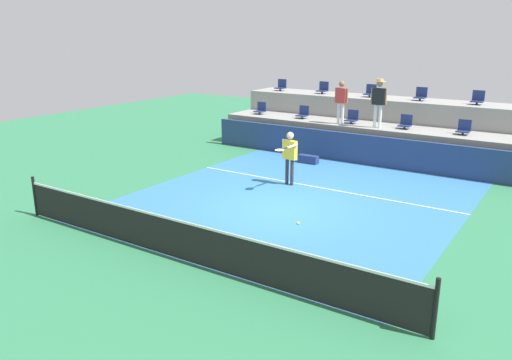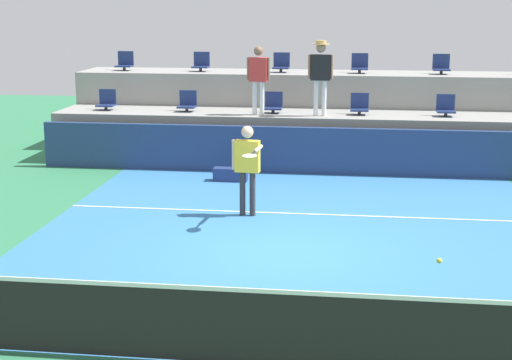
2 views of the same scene
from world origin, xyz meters
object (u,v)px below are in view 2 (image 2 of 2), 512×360
Objects in this scene: stadium_chair_lower_mid_right at (360,106)px; stadium_chair_lower_mid_left at (273,104)px; stadium_chair_lower_far_left at (107,101)px; tennis_player at (247,161)px; stadium_chair_upper_mid_right at (360,65)px; stadium_chair_upper_right at (441,66)px; spectator_with_hat at (321,69)px; stadium_chair_upper_mid_left at (281,64)px; spectator_in_white at (258,74)px; tennis_ball at (439,261)px; stadium_chair_lower_left at (187,103)px; stadium_chair_upper_left at (201,63)px; stadium_chair_lower_right at (446,107)px; equipment_bag at (230,174)px; stadium_chair_upper_far_left at (125,62)px.

stadium_chair_lower_mid_left is at bearing 180.00° from stadium_chair_lower_mid_right.
stadium_chair_lower_far_left is 0.30× the size of tennis_player.
stadium_chair_upper_mid_right and stadium_chair_upper_right have the same top height.
spectator_with_hat is at bearing -18.11° from stadium_chair_lower_mid_left.
stadium_chair_upper_mid_right is 0.29× the size of spectator_with_hat.
stadium_chair_lower_mid_right is at bearing 21.97° from spectator_with_hat.
stadium_chair_upper_mid_left is 2.21m from spectator_in_white.
spectator_with_hat is 26.61× the size of tennis_ball.
stadium_chair_lower_left is 1.00× the size of stadium_chair_upper_mid_right.
stadium_chair_upper_right is at bearing 84.73° from tennis_ball.
stadium_chair_upper_left is (2.11, 1.80, 0.85)m from stadium_chair_lower_far_left.
tennis_ball is at bearing -84.35° from stadium_chair_lower_mid_right.
stadium_chair_lower_mid_left and stadium_chair_lower_right have the same top height.
stadium_chair_lower_mid_left is 1.00× the size of stadium_chair_upper_mid_right.
stadium_chair_lower_right is at bearing -15.76° from stadium_chair_upper_left.
spectator_in_white reaches higher than tennis_player.
tennis_ball is 8.75m from equipment_bag.
stadium_chair_lower_left reaches higher than tennis_ball.
stadium_chair_upper_left reaches higher than stadium_chair_lower_far_left.
stadium_chair_lower_right is 6.68m from stadium_chair_upper_left.
stadium_chair_upper_right is (0.02, 1.80, 0.85)m from stadium_chair_lower_right.
stadium_chair_lower_right reaches higher than equipment_bag.
stadium_chair_lower_right is 1.00× the size of stadium_chair_upper_far_left.
spectator_in_white reaches higher than stadium_chair_lower_mid_right.
spectator_in_white is at bearing -154.34° from stadium_chair_upper_right.
tennis_player is (0.08, -5.10, -0.41)m from stadium_chair_lower_mid_left.
stadium_chair_upper_far_left is (-6.45, 1.80, 0.85)m from stadium_chair_lower_mid_right.
equipment_bag is (-2.85, -2.25, -1.31)m from stadium_chair_lower_mid_right.
stadium_chair_upper_left is 13.07m from tennis_ball.
stadium_chair_lower_left is at bearing -164.29° from stadium_chair_upper_right.
stadium_chair_upper_left is 0.30× the size of tennis_player.
tennis_player is (4.41, -6.90, -1.26)m from stadium_chair_upper_far_left.
stadium_chair_lower_mid_left is 0.29× the size of spectator_with_hat.
stadium_chair_upper_far_left is (-0.03, 1.80, 0.85)m from stadium_chair_lower_far_left.
stadium_chair_lower_mid_right and stadium_chair_lower_right have the same top height.
stadium_chair_lower_mid_left is at bearing 72.20° from equipment_bag.
stadium_chair_lower_mid_right is 1.00× the size of stadium_chair_upper_right.
stadium_chair_lower_right is 4.64m from stadium_chair_upper_mid_left.
stadium_chair_lower_left is at bearing -140.60° from stadium_chair_upper_mid_left.
stadium_chair_upper_left reaches higher than equipment_bag.
stadium_chair_upper_far_left is 7.65× the size of tennis_ball.
stadium_chair_upper_right is 0.29× the size of spectator_with_hat.
tennis_player is 5.83m from tennis_ball.
stadium_chair_upper_left is 4.01m from spectator_with_hat.
tennis_player is 5.01m from spectator_with_hat.
stadium_chair_lower_far_left and stadium_chair_lower_mid_right have the same top height.
stadium_chair_lower_mid_left is 5.11m from tennis_player.
stadium_chair_lower_right is 0.29× the size of spectator_with_hat.
tennis_player is 25.28× the size of tennis_ball.
tennis_ball is (-1.07, -10.07, -0.53)m from stadium_chair_lower_right.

